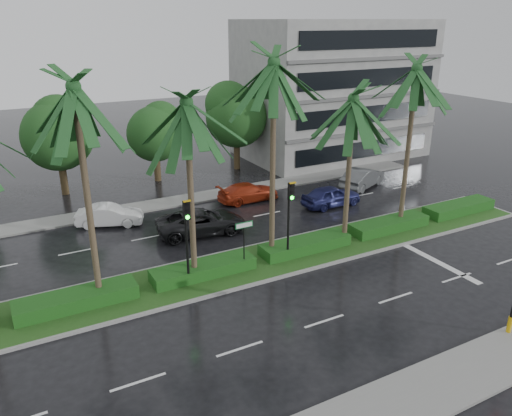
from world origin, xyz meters
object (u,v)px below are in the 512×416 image
street_sign (244,234)px  car_red (248,192)px  car_white (109,215)px  car_blue (331,196)px  signal_median_left (187,230)px  car_darkgrey (201,222)px  car_grey (362,178)px

street_sign → car_red: street_sign is taller
car_white → car_blue: 14.59m
signal_median_left → car_white: bearing=98.8°
car_white → signal_median_left: bearing=-150.1°
car_darkgrey → car_red: bearing=-47.3°
car_blue → street_sign: bearing=120.1°
car_darkgrey → car_grey: bearing=-74.2°
car_white → street_sign: bearing=-133.5°
street_sign → car_red: 10.78m
car_darkgrey → car_red: (5.11, 3.74, -0.09)m
street_sign → car_darkgrey: 5.80m
car_grey → car_blue: bearing=91.7°
car_darkgrey → car_grey: size_ratio=1.16×
signal_median_left → street_sign: bearing=3.5°
street_sign → car_blue: street_sign is taller
car_blue → car_darkgrey: bearing=90.0°
car_blue → car_white: bearing=74.4°
car_red → car_blue: size_ratio=1.05×
car_white → car_red: car_white is taller
signal_median_left → car_white: (-1.50, 9.67, -2.34)m
car_red → car_grey: 9.11m
car_darkgrey → car_grey: car_grey is taller
car_red → signal_median_left: bearing=137.8°
car_red → car_blue: bearing=-130.4°
car_blue → car_grey: bearing=-65.2°
street_sign → car_white: bearing=115.4°
street_sign → car_grey: bearing=29.4°
street_sign → car_red: bearing=61.4°
signal_median_left → car_white: 10.06m
car_grey → car_darkgrey: bearing=75.3°
signal_median_left → car_darkgrey: bearing=62.7°
car_blue → car_red: bearing=50.5°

